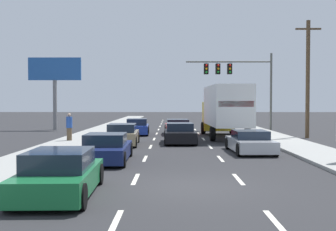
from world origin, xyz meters
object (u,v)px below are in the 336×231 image
(car_blue, at_px, (137,127))
(roadside_billboard, at_px, (55,77))
(car_navy, at_px, (106,149))
(utility_pole_mid, at_px, (308,78))
(car_tan, at_px, (122,135))
(car_green, at_px, (60,175))
(pedestrian_near_corner, at_px, (69,127))
(car_red, at_px, (178,127))
(car_black, at_px, (180,134))
(traffic_signal_mast, at_px, (232,74))
(car_silver, at_px, (250,142))
(box_truck, at_px, (225,108))

(car_blue, bearing_deg, roadside_billboard, 144.66)
(car_navy, xyz_separation_m, utility_pole_mid, (12.45, 11.88, 3.74))
(car_tan, xyz_separation_m, car_green, (-0.14, -13.37, -0.01))
(car_blue, relative_size, roadside_billboard, 0.62)
(car_blue, relative_size, car_navy, 0.91)
(car_green, xyz_separation_m, pedestrian_near_corner, (-3.40, 14.92, 0.41))
(car_red, height_order, car_black, car_black)
(traffic_signal_mast, relative_size, roadside_billboard, 1.18)
(utility_pole_mid, bearing_deg, car_green, -124.60)
(car_navy, xyz_separation_m, pedestrian_near_corner, (-3.63, 8.40, 0.44))
(car_red, height_order, traffic_signal_mast, traffic_signal_mast)
(car_navy, bearing_deg, car_red, 77.72)
(car_blue, height_order, car_navy, car_blue)
(roadside_billboard, bearing_deg, car_tan, -60.30)
(car_blue, distance_m, car_tan, 8.02)
(car_blue, height_order, car_red, car_blue)
(car_blue, xyz_separation_m, car_black, (3.21, -6.71, 0.00))
(car_tan, bearing_deg, pedestrian_near_corner, 156.29)
(car_navy, distance_m, car_silver, 7.53)
(car_tan, height_order, car_red, car_tan)
(roadside_billboard, bearing_deg, box_truck, -31.23)
(pedestrian_near_corner, bearing_deg, car_blue, 59.90)
(box_truck, relative_size, traffic_signal_mast, 1.16)
(traffic_signal_mast, xyz_separation_m, roadside_billboard, (-16.25, 0.38, -0.29))
(car_tan, relative_size, traffic_signal_mast, 0.53)
(roadside_billboard, bearing_deg, utility_pole_mid, -23.08)
(car_navy, height_order, utility_pole_mid, utility_pole_mid)
(car_navy, height_order, pedestrian_near_corner, pedestrian_near_corner)
(traffic_signal_mast, bearing_deg, car_red, -134.88)
(car_black, bearing_deg, car_green, -103.64)
(car_silver, distance_m, traffic_signal_mast, 17.59)
(car_black, distance_m, box_truck, 5.11)
(car_tan, xyz_separation_m, traffic_signal_mast, (8.43, 13.33, 4.55))
(car_green, bearing_deg, roadside_billboard, 105.84)
(car_green, bearing_deg, pedestrian_near_corner, 102.83)
(car_navy, relative_size, box_truck, 0.50)
(car_black, height_order, roadside_billboard, roadside_billboard)
(car_green, distance_m, roadside_billboard, 28.47)
(car_black, bearing_deg, car_tan, -159.18)
(traffic_signal_mast, height_order, utility_pole_mid, utility_pole_mid)
(car_tan, relative_size, pedestrian_near_corner, 2.44)
(car_red, xyz_separation_m, traffic_signal_mast, (5.04, 5.06, 4.57))
(car_tan, height_order, roadside_billboard, roadside_billboard)
(car_blue, distance_m, car_black, 7.44)
(traffic_signal_mast, distance_m, utility_pole_mid, 9.31)
(car_navy, relative_size, utility_pole_mid, 0.54)
(box_truck, xyz_separation_m, roadside_billboard, (-14.52, 8.80, 2.72))
(car_blue, xyz_separation_m, utility_pole_mid, (12.34, -2.99, 3.72))
(car_navy, distance_m, roadside_billboard, 22.45)
(roadside_billboard, distance_m, pedestrian_near_corner, 13.46)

